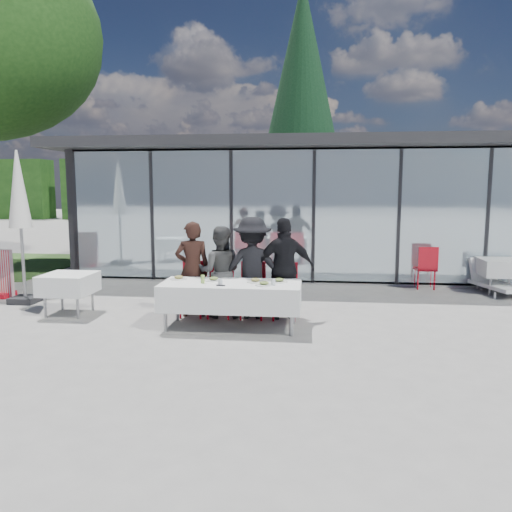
{
  "coord_description": "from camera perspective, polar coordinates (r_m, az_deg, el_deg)",
  "views": [
    {
      "loc": [
        1.01,
        -7.71,
        2.26
      ],
      "look_at": [
        -0.0,
        1.2,
        1.05
      ],
      "focal_mm": 35.0,
      "sensor_mm": 36.0,
      "label": 1
    }
  ],
  "objects": [
    {
      "name": "spare_chair_b",
      "position": [
        11.87,
        18.89,
        -1.06
      ],
      "size": [
        0.48,
        0.48,
        0.97
      ],
      "color": "red",
      "rests_on": "ground"
    },
    {
      "name": "plate_d",
      "position": [
        8.14,
        2.66,
        -2.83
      ],
      "size": [
        0.28,
        0.28,
        0.07
      ],
      "color": "white",
      "rests_on": "dining_table"
    },
    {
      "name": "lounger",
      "position": [
        12.11,
        25.5,
        -2.57
      ],
      "size": [
        0.97,
        1.45,
        0.72
      ],
      "color": "white",
      "rests_on": "ground"
    },
    {
      "name": "diner_b",
      "position": [
        8.81,
        -4.15,
        -1.82
      ],
      "size": [
        0.83,
        0.83,
        1.61
      ],
      "primitive_type": "imported",
      "rotation": [
        0.0,
        0.0,
        3.21
      ],
      "color": "#434343",
      "rests_on": "ground"
    },
    {
      "name": "diner_chair_d",
      "position": [
        8.77,
        3.32,
        -3.64
      ],
      "size": [
        0.44,
        0.44,
        0.97
      ],
      "color": "red",
      "rests_on": "ground"
    },
    {
      "name": "market_umbrella",
      "position": [
        10.8,
        -25.44,
        5.72
      ],
      "size": [
        0.5,
        0.5,
        3.0
      ],
      "color": "black",
      "rests_on": "ground"
    },
    {
      "name": "conifer_tree",
      "position": [
        21.05,
        5.26,
        17.88
      ],
      "size": [
        4.0,
        4.0,
        10.5
      ],
      "color": "#382316",
      "rests_on": "ground"
    },
    {
      "name": "diner_a",
      "position": [
        8.91,
        -7.25,
        -1.49
      ],
      "size": [
        0.74,
        0.74,
        1.69
      ],
      "primitive_type": "imported",
      "rotation": [
        0.0,
        0.0,
        3.36
      ],
      "color": "black",
      "rests_on": "ground"
    },
    {
      "name": "plate_extra",
      "position": [
        7.86,
        0.93,
        -3.21
      ],
      "size": [
        0.28,
        0.28,
        0.07
      ],
      "color": "white",
      "rests_on": "dining_table"
    },
    {
      "name": "juice_bottle",
      "position": [
        8.07,
        -6.11,
        -2.64
      ],
      "size": [
        0.06,
        0.06,
        0.14
      ],
      "primitive_type": "cylinder",
      "color": "#8BB74C",
      "rests_on": "dining_table"
    },
    {
      "name": "spare_table_left",
      "position": [
        9.62,
        -20.63,
        -3.01
      ],
      "size": [
        0.86,
        0.86,
        0.74
      ],
      "color": "white",
      "rests_on": "ground"
    },
    {
      "name": "diner_d",
      "position": [
        8.66,
        3.31,
        -1.45
      ],
      "size": [
        1.25,
        1.25,
        1.77
      ],
      "primitive_type": "imported",
      "rotation": [
        0.0,
        0.0,
        3.37
      ],
      "color": "black",
      "rests_on": "ground"
    },
    {
      "name": "treeline",
      "position": [
        35.84,
        1.69,
        7.62
      ],
      "size": [
        62.5,
        2.0,
        4.4
      ],
      "color": "#183A12",
      "rests_on": "ground"
    },
    {
      "name": "drinking_glasses",
      "position": [
        7.86,
        -1.06,
        -3.01
      ],
      "size": [
        0.9,
        0.15,
        0.1
      ],
      "color": "silver",
      "rests_on": "dining_table"
    },
    {
      "name": "plate_c",
      "position": [
        8.12,
        -0.08,
        -2.84
      ],
      "size": [
        0.28,
        0.28,
        0.07
      ],
      "color": "white",
      "rests_on": "dining_table"
    },
    {
      "name": "pavilion",
      "position": [
        15.91,
        10.16,
        7.18
      ],
      "size": [
        14.8,
        8.8,
        3.44
      ],
      "color": "gray",
      "rests_on": "ground"
    },
    {
      "name": "diner_chair_a",
      "position": [
        9.01,
        -7.14,
        -3.38
      ],
      "size": [
        0.44,
        0.44,
        0.97
      ],
      "color": "red",
      "rests_on": "ground"
    },
    {
      "name": "plate_a",
      "position": [
        8.47,
        -8.83,
        -2.5
      ],
      "size": [
        0.28,
        0.28,
        0.07
      ],
      "color": "white",
      "rests_on": "dining_table"
    },
    {
      "name": "plate_b",
      "position": [
        8.27,
        -4.87,
        -2.68
      ],
      "size": [
        0.28,
        0.28,
        0.07
      ],
      "color": "white",
      "rests_on": "dining_table"
    },
    {
      "name": "ground",
      "position": [
        8.1,
        -0.94,
        -8.51
      ],
      "size": [
        90.0,
        90.0,
        0.0
      ],
      "primitive_type": "plane",
      "color": "gray",
      "rests_on": "ground"
    },
    {
      "name": "dining_table",
      "position": [
        8.13,
        -2.88,
        -4.54
      ],
      "size": [
        2.26,
        0.96,
        0.75
      ],
      "color": "white",
      "rests_on": "ground"
    },
    {
      "name": "spare_table_right",
      "position": [
        12.1,
        26.18,
        -1.2
      ],
      "size": [
        0.86,
        0.86,
        0.74
      ],
      "color": "white",
      "rests_on": "ground"
    },
    {
      "name": "diner_chair_b",
      "position": [
        8.91,
        -4.07,
        -3.47
      ],
      "size": [
        0.44,
        0.44,
        0.97
      ],
      "color": "red",
      "rests_on": "ground"
    },
    {
      "name": "diner_c",
      "position": [
        8.71,
        -0.42,
        -1.36
      ],
      "size": [
        1.25,
        1.25,
        1.78
      ],
      "primitive_type": "imported",
      "rotation": [
        0.0,
        0.0,
        3.24
      ],
      "color": "black",
      "rests_on": "ground"
    },
    {
      "name": "folded_eyeglasses",
      "position": [
        7.85,
        -4.05,
        -3.37
      ],
      "size": [
        0.14,
        0.03,
        0.01
      ],
      "primitive_type": "cube",
      "color": "black",
      "rests_on": "dining_table"
    },
    {
      "name": "diner_chair_c",
      "position": [
        8.82,
        -0.37,
        -3.56
      ],
      "size": [
        0.44,
        0.44,
        0.97
      ],
      "color": "red",
      "rests_on": "ground"
    }
  ]
}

